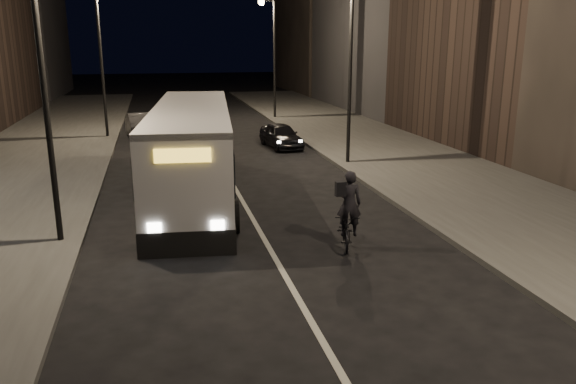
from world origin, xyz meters
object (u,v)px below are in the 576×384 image
car_mid (142,126)px  streetlight_left_near (50,46)px  streetlight_left_far (105,43)px  car_near (281,135)px  streetlight_right_mid (345,44)px  car_far (205,101)px  cyclist_on_bicycle (347,221)px  streetlight_right_far (271,43)px  city_bus (193,148)px

car_mid → streetlight_left_near: bearing=77.7°
streetlight_left_far → car_near: streetlight_left_far is taller
streetlight_right_mid → car_far: 23.59m
streetlight_right_mid → cyclist_on_bicycle: (-3.23, -9.94, -4.64)m
streetlight_right_mid → cyclist_on_bicycle: 11.43m
streetlight_right_far → car_far: (-4.17, 6.75, -4.65)m
streetlight_right_mid → city_bus: streetlight_right_mid is taller
car_near → streetlight_right_mid: bearing=-78.0°
streetlight_right_mid → city_bus: bearing=-151.7°
cyclist_on_bicycle → car_mid: (-5.71, 19.41, 0.05)m
streetlight_left_far → city_bus: 14.68m
streetlight_right_far → car_mid: bearing=-143.8°
streetlight_left_near → car_mid: (1.73, 17.47, -4.59)m
car_near → streetlight_left_far: bearing=143.7°
cyclist_on_bicycle → car_mid: 20.23m
streetlight_left_near → city_bus: size_ratio=0.66×
streetlight_left_far → car_mid: 4.93m
streetlight_left_near → streetlight_left_far: bearing=90.0°
streetlight_left_far → cyclist_on_bicycle: size_ratio=3.73×
streetlight_right_mid → car_mid: (-8.93, 9.47, -4.59)m
streetlight_right_far → car_far: bearing=121.7°
streetlight_left_near → city_bus: 6.70m
streetlight_right_far → city_bus: streetlight_right_far is taller
streetlight_right_mid → car_mid: bearing=133.3°
streetlight_left_far → cyclist_on_bicycle: (7.44, -19.94, -4.64)m
streetlight_right_far → streetlight_left_far: size_ratio=1.00×
cyclist_on_bicycle → car_far: cyclist_on_bicycle is taller
streetlight_right_far → car_near: bearing=-99.0°
streetlight_left_far → car_mid: (1.73, -0.53, -4.59)m
streetlight_right_far → streetlight_left_near: (-10.66, -24.00, 0.00)m
streetlight_right_mid → streetlight_left_near: 13.33m
streetlight_left_near → car_mid: 18.15m
streetlight_right_mid → city_bus: (-6.93, -3.73, -3.58)m
streetlight_right_far → car_near: 12.09m
city_bus → car_near: 10.24m
streetlight_right_far → streetlight_left_far: 12.24m
streetlight_right_mid → streetlight_left_far: 14.62m
streetlight_left_near → cyclist_on_bicycle: (7.44, -1.94, -4.64)m
streetlight_right_mid → car_far: size_ratio=1.66×
car_mid → city_bus: bearing=91.9°
streetlight_left_near → car_far: 31.77m
streetlight_left_far → city_bus: (3.73, -13.73, -3.58)m
streetlight_left_near → car_far: bearing=78.1°
streetlight_right_mid → streetlight_left_near: same height
car_mid → cyclist_on_bicycle: bearing=99.7°
streetlight_right_mid → streetlight_right_far: (0.00, 16.00, 0.00)m
city_bus → car_far: (2.76, 26.48, -1.07)m
streetlight_left_far → car_near: size_ratio=2.16×
cyclist_on_bicycle → car_near: (1.49, 14.95, -0.09)m
streetlight_left_near → car_near: size_ratio=2.16×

